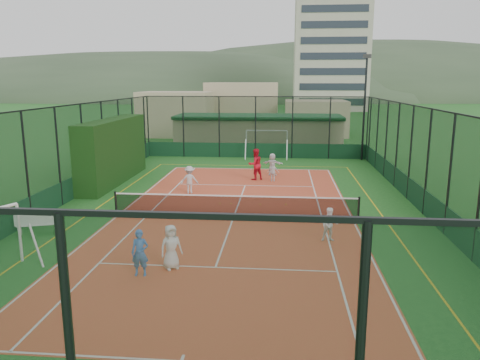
# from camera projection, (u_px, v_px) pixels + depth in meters

# --- Properties ---
(ground) EXTENTS (300.00, 300.00, 0.00)m
(ground) POSITION_uv_depth(u_px,v_px,m) (234.00, 215.00, 22.22)
(ground) COLOR #205D21
(ground) RESTS_ON ground
(court_slab) EXTENTS (11.17, 23.97, 0.01)m
(court_slab) POSITION_uv_depth(u_px,v_px,m) (234.00, 215.00, 22.22)
(court_slab) COLOR #C9442C
(court_slab) RESTS_ON ground
(tennis_net) EXTENTS (11.67, 0.12, 1.06)m
(tennis_net) POSITION_uv_depth(u_px,v_px,m) (234.00, 204.00, 22.11)
(tennis_net) COLOR black
(tennis_net) RESTS_ON ground
(perimeter_fence) EXTENTS (18.12, 34.12, 5.00)m
(perimeter_fence) POSITION_uv_depth(u_px,v_px,m) (234.00, 163.00, 21.70)
(perimeter_fence) COLOR black
(perimeter_fence) RESTS_ON ground
(floodlight_ne) EXTENTS (0.60, 0.26, 8.25)m
(floodlight_ne) POSITION_uv_depth(u_px,v_px,m) (364.00, 108.00, 36.77)
(floodlight_ne) COLOR black
(floodlight_ne) RESTS_ON ground
(clubhouse) EXTENTS (15.20, 7.20, 3.15)m
(clubhouse) POSITION_uv_depth(u_px,v_px,m) (259.00, 132.00, 43.32)
(clubhouse) COLOR tan
(clubhouse) RESTS_ON ground
(apartment_tower) EXTENTS (15.00, 12.00, 30.00)m
(apartment_tower) POSITION_uv_depth(u_px,v_px,m) (331.00, 38.00, 97.89)
(apartment_tower) COLOR beige
(apartment_tower) RESTS_ON ground
(distant_hills) EXTENTS (200.00, 60.00, 24.00)m
(distant_hills) POSITION_uv_depth(u_px,v_px,m) (277.00, 98.00, 168.31)
(distant_hills) COLOR #384C33
(distant_hills) RESTS_ON ground
(hedge_left) EXTENTS (1.35, 8.98, 3.93)m
(hedge_left) POSITION_uv_depth(u_px,v_px,m) (113.00, 151.00, 29.14)
(hedge_left) COLOR black
(hedge_left) RESTS_ON ground
(white_bench) EXTENTS (1.76, 0.99, 0.95)m
(white_bench) POSITION_uv_depth(u_px,v_px,m) (39.00, 223.00, 19.37)
(white_bench) COLOR white
(white_bench) RESTS_ON ground
(futsal_goal_far) EXTENTS (3.47, 1.02, 2.23)m
(futsal_goal_far) POSITION_uv_depth(u_px,v_px,m) (267.00, 144.00, 38.59)
(futsal_goal_far) COLOR white
(futsal_goal_far) RESTS_ON ground
(child_near_left) EXTENTS (0.90, 0.82, 1.54)m
(child_near_left) POSITION_uv_depth(u_px,v_px,m) (171.00, 247.00, 15.75)
(child_near_left) COLOR white
(child_near_left) RESTS_ON court_slab
(child_near_mid) EXTENTS (0.59, 0.41, 1.55)m
(child_near_mid) POSITION_uv_depth(u_px,v_px,m) (140.00, 253.00, 15.19)
(child_near_mid) COLOR #456DC4
(child_near_mid) RESTS_ON court_slab
(child_near_right) EXTENTS (0.73, 0.60, 1.36)m
(child_near_right) POSITION_uv_depth(u_px,v_px,m) (330.00, 225.00, 18.48)
(child_near_right) COLOR white
(child_near_right) RESTS_ON court_slab
(child_far_left) EXTENTS (1.04, 0.65, 1.56)m
(child_far_left) POSITION_uv_depth(u_px,v_px,m) (190.00, 180.00, 26.35)
(child_far_left) COLOR silver
(child_far_left) RESTS_ON court_slab
(child_far_right) EXTENTS (0.71, 0.33, 1.17)m
(child_far_right) POSITION_uv_depth(u_px,v_px,m) (273.00, 172.00, 29.51)
(child_far_right) COLOR white
(child_far_right) RESTS_ON court_slab
(child_far_back) EXTENTS (1.45, 0.81, 1.49)m
(child_far_back) POSITION_uv_depth(u_px,v_px,m) (272.00, 164.00, 31.36)
(child_far_back) COLOR white
(child_far_back) RESTS_ON court_slab
(coach) EXTENTS (1.23, 1.17, 2.01)m
(coach) POSITION_uv_depth(u_px,v_px,m) (255.00, 164.00, 29.92)
(coach) COLOR red
(coach) RESTS_ON court_slab
(tennis_balls) EXTENTS (3.47, 0.22, 0.07)m
(tennis_balls) POSITION_uv_depth(u_px,v_px,m) (249.00, 204.00, 24.08)
(tennis_balls) COLOR #CCE033
(tennis_balls) RESTS_ON court_slab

